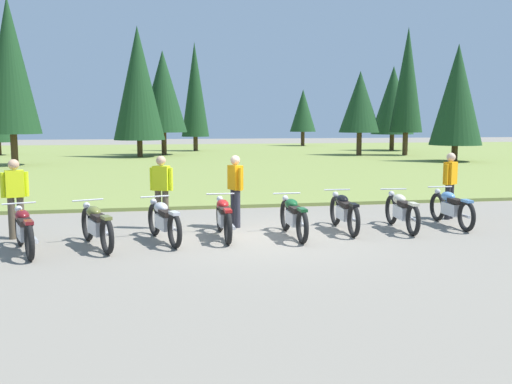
{
  "coord_description": "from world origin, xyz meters",
  "views": [
    {
      "loc": [
        -2.24,
        -11.47,
        2.43
      ],
      "look_at": [
        0.0,
        0.6,
        0.9
      ],
      "focal_mm": 39.5,
      "sensor_mm": 36.0,
      "label": 1
    }
  ],
  "objects_px": {
    "motorcycle_black": "(344,211)",
    "rider_near_row_end": "(161,187)",
    "motorcycle_cream": "(402,211)",
    "motorcycle_sky_blue": "(451,207)",
    "motorcycle_olive": "(96,225)",
    "motorcycle_maroon": "(24,230)",
    "motorcycle_silver": "(164,220)",
    "motorcycle_british_green": "(293,216)",
    "rider_with_back_turned": "(235,187)",
    "motorcycle_red": "(224,217)",
    "rider_checking_bike": "(15,194)",
    "rider_in_hivis_vest": "(450,182)"
  },
  "relations": [
    {
      "from": "motorcycle_sky_blue",
      "to": "rider_in_hivis_vest",
      "type": "xyz_separation_m",
      "value": [
        0.45,
        0.89,
        0.51
      ]
    },
    {
      "from": "motorcycle_red",
      "to": "motorcycle_sky_blue",
      "type": "bearing_deg",
      "value": 3.79
    },
    {
      "from": "motorcycle_olive",
      "to": "motorcycle_red",
      "type": "height_order",
      "value": "same"
    },
    {
      "from": "motorcycle_silver",
      "to": "rider_checking_bike",
      "type": "relative_size",
      "value": 1.23
    },
    {
      "from": "motorcycle_cream",
      "to": "motorcycle_sky_blue",
      "type": "distance_m",
      "value": 1.36
    },
    {
      "from": "motorcycle_cream",
      "to": "motorcycle_red",
      "type": "bearing_deg",
      "value": -178.08
    },
    {
      "from": "motorcycle_black",
      "to": "rider_checking_bike",
      "type": "xyz_separation_m",
      "value": [
        -7.02,
        0.42,
        0.51
      ]
    },
    {
      "from": "motorcycle_maroon",
      "to": "motorcycle_red",
      "type": "relative_size",
      "value": 0.96
    },
    {
      "from": "motorcycle_british_green",
      "to": "rider_in_hivis_vest",
      "type": "height_order",
      "value": "rider_in_hivis_vest"
    },
    {
      "from": "motorcycle_red",
      "to": "rider_with_back_turned",
      "type": "height_order",
      "value": "rider_with_back_turned"
    },
    {
      "from": "motorcycle_british_green",
      "to": "motorcycle_black",
      "type": "relative_size",
      "value": 1.0
    },
    {
      "from": "rider_with_back_turned",
      "to": "rider_in_hivis_vest",
      "type": "bearing_deg",
      "value": 1.17
    },
    {
      "from": "rider_near_row_end",
      "to": "rider_in_hivis_vest",
      "type": "xyz_separation_m",
      "value": [
        7.13,
        -0.04,
        0.0
      ]
    },
    {
      "from": "motorcycle_maroon",
      "to": "rider_with_back_turned",
      "type": "bearing_deg",
      "value": 23.36
    },
    {
      "from": "motorcycle_olive",
      "to": "motorcycle_cream",
      "type": "bearing_deg",
      "value": 5.18
    },
    {
      "from": "motorcycle_silver",
      "to": "motorcycle_british_green",
      "type": "distance_m",
      "value": 2.72
    },
    {
      "from": "motorcycle_black",
      "to": "motorcycle_cream",
      "type": "bearing_deg",
      "value": -5.03
    },
    {
      "from": "motorcycle_olive",
      "to": "motorcycle_red",
      "type": "xyz_separation_m",
      "value": [
        2.55,
        0.46,
        0.0
      ]
    },
    {
      "from": "motorcycle_maroon",
      "to": "motorcycle_olive",
      "type": "height_order",
      "value": "same"
    },
    {
      "from": "rider_with_back_turned",
      "to": "motorcycle_silver",
      "type": "bearing_deg",
      "value": -141.85
    },
    {
      "from": "rider_in_hivis_vest",
      "to": "rider_near_row_end",
      "type": "bearing_deg",
      "value": 179.68
    },
    {
      "from": "motorcycle_silver",
      "to": "rider_near_row_end",
      "type": "bearing_deg",
      "value": 90.26
    },
    {
      "from": "motorcycle_british_green",
      "to": "rider_with_back_turned",
      "type": "bearing_deg",
      "value": 128.51
    },
    {
      "from": "rider_near_row_end",
      "to": "rider_checking_bike",
      "type": "distance_m",
      "value": 3.08
    },
    {
      "from": "rider_near_row_end",
      "to": "rider_checking_bike",
      "type": "relative_size",
      "value": 1.0
    },
    {
      "from": "rider_with_back_turned",
      "to": "motorcycle_sky_blue",
      "type": "bearing_deg",
      "value": -8.88
    },
    {
      "from": "motorcycle_silver",
      "to": "motorcycle_cream",
      "type": "xyz_separation_m",
      "value": [
        5.33,
        0.31,
        0.0
      ]
    },
    {
      "from": "motorcycle_british_green",
      "to": "motorcycle_black",
      "type": "bearing_deg",
      "value": 18.59
    },
    {
      "from": "motorcycle_black",
      "to": "rider_near_row_end",
      "type": "xyz_separation_m",
      "value": [
        -4.01,
        1.04,
        0.51
      ]
    },
    {
      "from": "rider_checking_bike",
      "to": "motorcycle_olive",
      "type": "bearing_deg",
      "value": -33.49
    },
    {
      "from": "motorcycle_silver",
      "to": "motorcycle_sky_blue",
      "type": "relative_size",
      "value": 0.97
    },
    {
      "from": "motorcycle_silver",
      "to": "rider_with_back_turned",
      "type": "height_order",
      "value": "rider_with_back_turned"
    },
    {
      "from": "motorcycle_cream",
      "to": "motorcycle_sky_blue",
      "type": "xyz_separation_m",
      "value": [
        1.35,
        0.22,
        0.0
      ]
    },
    {
      "from": "motorcycle_sky_blue",
      "to": "rider_near_row_end",
      "type": "distance_m",
      "value": 6.77
    },
    {
      "from": "motorcycle_silver",
      "to": "rider_with_back_turned",
      "type": "xyz_separation_m",
      "value": [
        1.67,
        1.32,
        0.51
      ]
    },
    {
      "from": "motorcycle_maroon",
      "to": "motorcycle_silver",
      "type": "bearing_deg",
      "value": 11.45
    },
    {
      "from": "motorcycle_british_green",
      "to": "rider_in_hivis_vest",
      "type": "xyz_separation_m",
      "value": [
        4.4,
        1.43,
        0.51
      ]
    },
    {
      "from": "motorcycle_red",
      "to": "motorcycle_black",
      "type": "bearing_deg",
      "value": 5.26
    },
    {
      "from": "motorcycle_maroon",
      "to": "rider_with_back_turned",
      "type": "distance_m",
      "value": 4.67
    },
    {
      "from": "motorcycle_silver",
      "to": "motorcycle_black",
      "type": "relative_size",
      "value": 0.97
    },
    {
      "from": "rider_checking_bike",
      "to": "rider_with_back_turned",
      "type": "distance_m",
      "value": 4.72
    },
    {
      "from": "motorcycle_maroon",
      "to": "motorcycle_black",
      "type": "bearing_deg",
      "value": 8.22
    },
    {
      "from": "motorcycle_olive",
      "to": "rider_checking_bike",
      "type": "bearing_deg",
      "value": 146.51
    },
    {
      "from": "motorcycle_black",
      "to": "rider_near_row_end",
      "type": "distance_m",
      "value": 4.17
    },
    {
      "from": "motorcycle_sky_blue",
      "to": "rider_in_hivis_vest",
      "type": "bearing_deg",
      "value": 63.16
    },
    {
      "from": "motorcycle_black",
      "to": "rider_near_row_end",
      "type": "relative_size",
      "value": 1.26
    },
    {
      "from": "motorcycle_cream",
      "to": "motorcycle_olive",
      "type": "bearing_deg",
      "value": -174.82
    },
    {
      "from": "motorcycle_sky_blue",
      "to": "rider_checking_bike",
      "type": "height_order",
      "value": "rider_checking_bike"
    },
    {
      "from": "motorcycle_olive",
      "to": "rider_with_back_turned",
      "type": "bearing_deg",
      "value": 28.37
    },
    {
      "from": "motorcycle_maroon",
      "to": "motorcycle_black",
      "type": "xyz_separation_m",
      "value": [
        6.59,
        0.95,
        0.0
      ]
    }
  ]
}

